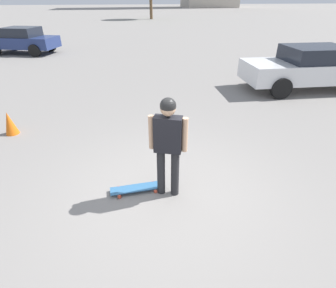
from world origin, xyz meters
TOP-DOWN VIEW (x-y plane):
  - ground_plane at (0.00, 0.00)m, footprint 220.00×220.00m
  - person at (0.00, 0.00)m, footprint 0.33×0.60m
  - skateboard at (0.13, 0.55)m, footprint 0.33×0.95m
  - car_parked_near at (5.07, -6.03)m, footprint 2.09×4.75m
  - car_parked_far at (14.06, 6.51)m, footprint 2.82×4.34m
  - traffic_cone at (2.89, 3.55)m, footprint 0.32×0.32m

SIDE VIEW (x-z plane):
  - ground_plane at x=0.00m, z-range 0.00..0.00m
  - skateboard at x=0.13m, z-range 0.03..0.10m
  - traffic_cone at x=2.89m, z-range 0.00..0.58m
  - car_parked_far at x=14.06m, z-range 0.03..1.49m
  - car_parked_near at x=5.07m, z-range 0.04..1.56m
  - person at x=0.00m, z-range 0.19..1.96m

